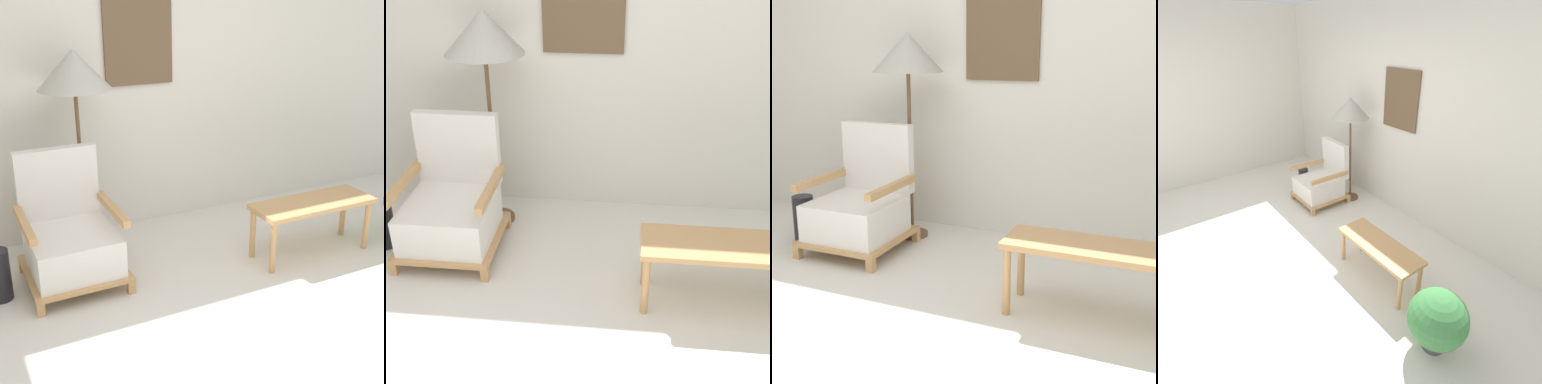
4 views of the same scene
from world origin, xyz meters
The scene contains 5 objects.
ground_plane centered at (0.00, 0.00, 0.00)m, with size 14.00×14.00×0.00m, color silver.
wall_back centered at (0.00, 2.24, 1.35)m, with size 8.00×0.09×2.70m.
armchair centered at (-0.72, 1.49, 0.31)m, with size 0.65×0.68×0.89m.
floor_lamp centered at (-0.51, 1.87, 1.36)m, with size 0.52×0.52×1.53m.
coffee_table centered at (1.02, 1.08, 0.36)m, with size 0.95×0.35×0.43m.
Camera 1 is at (-1.43, -1.82, 1.94)m, focal length 50.00 mm.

